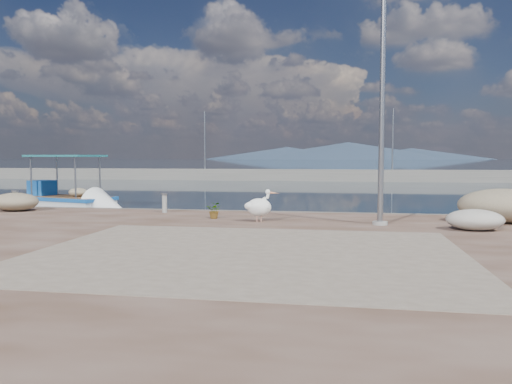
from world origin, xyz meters
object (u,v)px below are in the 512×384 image
object	(u,v)px
lamp_post	(382,113)
pelican	(260,207)
boat_left	(65,204)
bollard_near	(165,202)

from	to	relation	value
lamp_post	pelican	bearing A→B (deg)	179.24
boat_left	bollard_near	distance (m)	8.34
pelican	bollard_near	bearing A→B (deg)	136.72
bollard_near	pelican	bearing A→B (deg)	-27.25
lamp_post	bollard_near	distance (m)	8.26
bollard_near	lamp_post	bearing A→B (deg)	-15.11
boat_left	pelican	bearing A→B (deg)	-17.58
boat_left	pelican	xyz separation A→B (m)	(10.60, -6.77, 0.74)
pelican	bollard_near	distance (m)	4.30
boat_left	pelican	distance (m)	12.60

